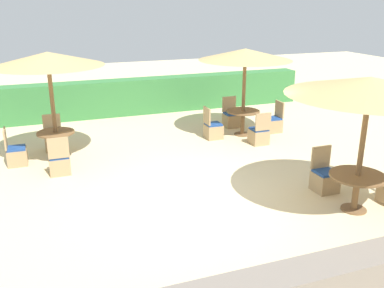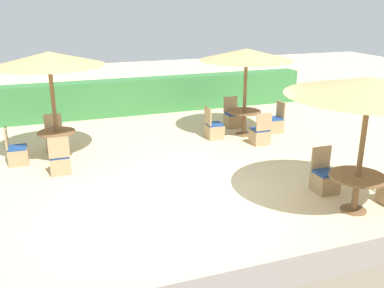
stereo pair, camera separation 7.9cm
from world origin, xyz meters
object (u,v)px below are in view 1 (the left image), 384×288
patio_chair_back_right_north (231,118)px  patio_chair_back_right_south (259,135)px  parasol_back_left (48,59)px  parasol_front_right (370,86)px  patio_chair_front_right_north (325,179)px  round_table_back_right (243,116)px  round_table_back_left (56,139)px  patio_chair_back_left_south (59,163)px  patio_chair_back_right_east (273,123)px  patio_chair_back_right_west (213,130)px  round_table_front_right (357,183)px  parasol_back_right (245,55)px  patio_chair_back_left_west (16,155)px  patio_chair_back_left_north (54,140)px

patio_chair_back_right_north → patio_chair_back_right_south: (-0.02, -1.83, 0.00)m
parasol_back_left → parasol_front_right: 6.99m
patio_chair_front_right_north → round_table_back_right: bearing=-92.3°
round_table_back_left → patio_chair_front_right_north: 6.40m
patio_chair_back_right_south → parasol_back_left: bearing=173.6°
round_table_back_left → patio_chair_back_left_south: 0.96m
patio_chair_back_right_north → patio_chair_front_right_north: 5.05m
patio_chair_back_right_east → patio_chair_front_right_north: size_ratio=1.00×
patio_chair_back_right_west → patio_chair_back_right_south: size_ratio=1.00×
round_table_back_left → round_table_front_right: bearing=-42.7°
parasol_back_right → round_table_back_right: parasol_back_right is taller
patio_chair_back_left_west → round_table_back_left: bearing=88.3°
parasol_back_left → parasol_back_right: bearing=3.5°
patio_chair_back_left_west → round_table_front_right: patio_chair_back_left_west is taller
patio_chair_back_left_south → parasol_front_right: size_ratio=0.32×
patio_chair_front_right_north → patio_chair_back_left_south: bearing=-29.3°
patio_chair_back_right_west → patio_chair_back_right_south: (1.00, -0.92, 0.00)m
patio_chair_back_left_north → patio_chair_back_right_east: bearing=174.6°
patio_chair_back_right_west → parasol_front_right: (0.80, -5.06, 2.13)m
patio_chair_back_left_south → patio_chair_back_right_west: size_ratio=1.00×
patio_chair_back_right_west → round_table_back_left: bearing=-85.8°
round_table_front_right → patio_chair_back_right_east: bearing=76.9°
round_table_front_right → patio_chair_back_right_south: bearing=87.1°
patio_chair_back_left_north → parasol_back_right: size_ratio=0.35×
patio_chair_front_right_north → patio_chair_back_right_south: bearing=-93.7°
round_table_front_right → patio_chair_front_right_north: bearing=90.0°
parasol_back_left → patio_chair_back_left_south: bearing=-90.9°
patio_chair_back_left_north → patio_chair_back_right_south: 5.58m
parasol_back_left → patio_chair_back_left_north: size_ratio=2.89×
patio_chair_back_left_south → round_table_back_right: (5.31, 1.25, 0.30)m
patio_chair_back_left_west → patio_chair_back_right_west: (5.30, 0.29, 0.00)m
patio_chair_front_right_north → parasol_front_right: bearing=90.0°
patio_chair_front_right_north → round_table_front_right: bearing=90.0°
parasol_back_left → patio_chair_front_right_north: (5.14, -3.81, -2.25)m
parasol_front_right → patio_chair_front_right_north: (0.00, 0.93, -2.13)m
patio_chair_back_left_south → round_table_back_right: 5.47m
parasol_back_right → patio_chair_back_right_south: 2.29m
parasol_back_right → patio_chair_back_right_south: bearing=-87.3°
round_table_back_left → patio_chair_back_left_north: size_ratio=0.98×
patio_chair_back_right_west → parasol_front_right: size_ratio=0.32×
parasol_back_right → round_table_back_right: size_ratio=2.72×
patio_chair_back_left_west → patio_chair_front_right_north: bearing=57.8°
patio_chair_back_right_east → patio_chair_back_right_south: same height
patio_chair_front_right_north → patio_chair_back_right_west: bearing=-79.1°
parasol_back_right → patio_chair_back_left_north: bearing=174.1°
patio_chair_back_left_south → patio_chair_back_right_east: bearing=10.7°
patio_chair_back_right_north → parasol_front_right: parasol_front_right is taller
round_table_back_right → round_table_front_right: (-0.16, -5.07, 0.00)m
round_table_back_right → patio_chair_back_right_south: patio_chair_back_right_south is taller
parasol_back_right → patio_chair_back_right_west: size_ratio=2.85×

